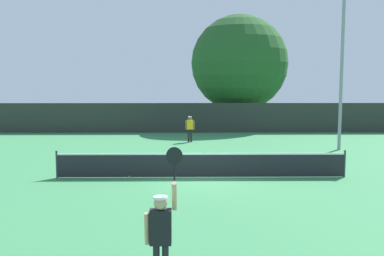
{
  "coord_description": "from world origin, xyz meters",
  "views": [
    {
      "loc": [
        -0.55,
        -16.41,
        3.65
      ],
      "look_at": [
        -0.31,
        4.77,
        1.46
      ],
      "focal_mm": 39.89,
      "sensor_mm": 36.0,
      "label": 1
    }
  ],
  "objects_px": {
    "tennis_ball": "(129,177)",
    "player_serving": "(161,228)",
    "light_pole": "(342,59)",
    "parked_car_mid": "(211,115)",
    "parked_car_near": "(105,114)",
    "large_tree": "(239,63)",
    "player_receiving": "(190,126)"
  },
  "relations": [
    {
      "from": "tennis_ball",
      "to": "player_serving",
      "type": "bearing_deg",
      "value": -78.8
    },
    {
      "from": "light_pole",
      "to": "parked_car_mid",
      "type": "relative_size",
      "value": 2.0
    },
    {
      "from": "parked_car_mid",
      "to": "parked_car_near",
      "type": "bearing_deg",
      "value": -176.5
    },
    {
      "from": "tennis_ball",
      "to": "parked_car_mid",
      "type": "xyz_separation_m",
      "value": [
        4.5,
        23.7,
        0.74
      ]
    },
    {
      "from": "tennis_ball",
      "to": "large_tree",
      "type": "distance_m",
      "value": 21.06
    },
    {
      "from": "player_receiving",
      "to": "light_pole",
      "type": "xyz_separation_m",
      "value": [
        8.29,
        -3.23,
        4.0
      ]
    },
    {
      "from": "player_receiving",
      "to": "large_tree",
      "type": "bearing_deg",
      "value": -114.79
    },
    {
      "from": "large_tree",
      "to": "player_serving",
      "type": "bearing_deg",
      "value": -99.6
    },
    {
      "from": "player_serving",
      "to": "light_pole",
      "type": "bearing_deg",
      "value": 61.06
    },
    {
      "from": "parked_car_mid",
      "to": "player_receiving",
      "type": "bearing_deg",
      "value": -90.49
    },
    {
      "from": "player_receiving",
      "to": "parked_car_near",
      "type": "distance_m",
      "value": 16.39
    },
    {
      "from": "large_tree",
      "to": "parked_car_mid",
      "type": "height_order",
      "value": "large_tree"
    },
    {
      "from": "tennis_ball",
      "to": "light_pole",
      "type": "xyz_separation_m",
      "value": [
        10.74,
        7.01,
        4.96
      ]
    },
    {
      "from": "light_pole",
      "to": "large_tree",
      "type": "bearing_deg",
      "value": 108.6
    },
    {
      "from": "player_serving",
      "to": "parked_car_near",
      "type": "xyz_separation_m",
      "value": [
        -7.4,
        33.66,
        -0.35
      ]
    },
    {
      "from": "player_serving",
      "to": "player_receiving",
      "type": "xyz_separation_m",
      "value": [
        0.64,
        19.38,
        -0.14
      ]
    },
    {
      "from": "player_receiving",
      "to": "parked_car_near",
      "type": "relative_size",
      "value": 0.37
    },
    {
      "from": "light_pole",
      "to": "parked_car_mid",
      "type": "xyz_separation_m",
      "value": [
        -6.24,
        16.69,
        -4.21
      ]
    },
    {
      "from": "large_tree",
      "to": "parked_car_mid",
      "type": "bearing_deg",
      "value": 115.53
    },
    {
      "from": "player_receiving",
      "to": "parked_car_mid",
      "type": "xyz_separation_m",
      "value": [
        2.05,
        13.45,
        -0.22
      ]
    },
    {
      "from": "player_serving",
      "to": "light_pole",
      "type": "xyz_separation_m",
      "value": [
        8.93,
        16.15,
        3.86
      ]
    },
    {
      "from": "parked_car_mid",
      "to": "large_tree",
      "type": "bearing_deg",
      "value": -56.28
    },
    {
      "from": "player_receiving",
      "to": "parked_car_near",
      "type": "bearing_deg",
      "value": -60.61
    },
    {
      "from": "tennis_ball",
      "to": "light_pole",
      "type": "height_order",
      "value": "light_pole"
    },
    {
      "from": "large_tree",
      "to": "parked_car_mid",
      "type": "relative_size",
      "value": 2.11
    },
    {
      "from": "light_pole",
      "to": "parked_car_near",
      "type": "relative_size",
      "value": 2.03
    },
    {
      "from": "player_serving",
      "to": "parked_car_mid",
      "type": "relative_size",
      "value": 0.58
    },
    {
      "from": "light_pole",
      "to": "parked_car_mid",
      "type": "height_order",
      "value": "light_pole"
    },
    {
      "from": "player_receiving",
      "to": "parked_car_near",
      "type": "xyz_separation_m",
      "value": [
        -8.04,
        14.28,
        -0.22
      ]
    },
    {
      "from": "large_tree",
      "to": "player_receiving",
      "type": "bearing_deg",
      "value": -114.79
    },
    {
      "from": "player_receiving",
      "to": "parked_car_mid",
      "type": "height_order",
      "value": "parked_car_mid"
    },
    {
      "from": "player_serving",
      "to": "tennis_ball",
      "type": "height_order",
      "value": "player_serving"
    }
  ]
}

